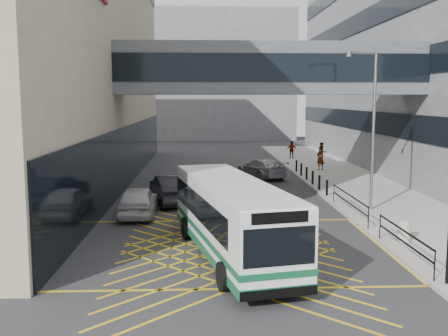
{
  "coord_description": "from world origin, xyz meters",
  "views": [
    {
      "loc": [
        -0.97,
        -19.79,
        5.75
      ],
      "look_at": [
        0.0,
        4.0,
        2.6
      ],
      "focal_mm": 42.0,
      "sensor_mm": 36.0,
      "label": 1
    }
  ],
  "objects": [
    {
      "name": "car_dark",
      "position": [
        -2.76,
        8.84,
        0.8
      ],
      "size": [
        3.18,
        5.42,
        1.59
      ],
      "primitive_type": "imported",
      "rotation": [
        0.0,
        0.0,
        3.39
      ],
      "color": "black",
      "rests_on": "ground"
    },
    {
      "name": "car_white",
      "position": [
        -4.17,
        5.75,
        0.76
      ],
      "size": [
        2.02,
        4.83,
        1.53
      ],
      "primitive_type": "imported",
      "rotation": [
        0.0,
        0.0,
        3.15
      ],
      "color": "#BBBBBD",
      "rests_on": "ground"
    },
    {
      "name": "bus",
      "position": [
        0.03,
        -1.1,
        1.51
      ],
      "size": [
        4.38,
        10.28,
        2.81
      ],
      "rotation": [
        0.0,
        0.0,
        0.21
      ],
      "color": "white",
      "rests_on": "ground"
    },
    {
      "name": "litter_bin",
      "position": [
        6.95,
        0.04,
        0.58
      ],
      "size": [
        0.49,
        0.49,
        0.85
      ],
      "primitive_type": "cylinder",
      "color": "#ADA89E",
      "rests_on": "pavement"
    },
    {
      "name": "box_junction",
      "position": [
        0.0,
        0.0,
        0.0
      ],
      "size": [
        12.0,
        9.0,
        0.01
      ],
      "color": "gold",
      "rests_on": "ground"
    },
    {
      "name": "street_lamp",
      "position": [
        7.37,
        5.94,
        4.63
      ],
      "size": [
        1.75,
        0.75,
        7.85
      ],
      "rotation": [
        0.0,
        0.0,
        0.32
      ],
      "color": "slate",
      "rests_on": "pavement"
    },
    {
      "name": "skybridge",
      "position": [
        3.0,
        12.0,
        7.5
      ],
      "size": [
        20.0,
        4.1,
        3.0
      ],
      "color": "#50555A",
      "rests_on": "ground"
    },
    {
      "name": "building_far",
      "position": [
        -2.0,
        60.0,
        9.0
      ],
      "size": [
        28.0,
        16.0,
        18.0
      ],
      "primitive_type": "cube",
      "color": "slate",
      "rests_on": "ground"
    },
    {
      "name": "kerb_railings",
      "position": [
        6.15,
        1.78,
        0.88
      ],
      "size": [
        0.05,
        12.54,
        1.0
      ],
      "color": "black",
      "rests_on": "pavement"
    },
    {
      "name": "ground",
      "position": [
        0.0,
        0.0,
        0.0
      ],
      "size": [
        120.0,
        120.0,
        0.0
      ],
      "primitive_type": "plane",
      "color": "#333335"
    },
    {
      "name": "pedestrian_c",
      "position": [
        7.43,
        29.09,
        0.97
      ],
      "size": [
        1.01,
        0.59,
        1.61
      ],
      "primitive_type": "imported",
      "rotation": [
        0.0,
        0.0,
        3.0
      ],
      "color": "gray",
      "rests_on": "pavement"
    },
    {
      "name": "car_silver",
      "position": [
        3.33,
        18.08,
        0.74
      ],
      "size": [
        3.79,
        5.17,
        1.48
      ],
      "primitive_type": "imported",
      "rotation": [
        0.0,
        0.0,
        3.56
      ],
      "color": "#919399",
      "rests_on": "ground"
    },
    {
      "name": "bollards",
      "position": [
        6.25,
        15.0,
        0.61
      ],
      "size": [
        0.14,
        10.14,
        0.9
      ],
      "color": "black",
      "rests_on": "pavement"
    },
    {
      "name": "pavement",
      "position": [
        9.0,
        15.0,
        0.08
      ],
      "size": [
        6.0,
        54.0,
        0.16
      ],
      "primitive_type": "cube",
      "color": "#ACA79E",
      "rests_on": "ground"
    },
    {
      "name": "pedestrian_a",
      "position": [
        8.32,
        20.95,
        1.11
      ],
      "size": [
        0.93,
        0.84,
        1.9
      ],
      "primitive_type": "imported",
      "rotation": [
        0.0,
        0.0,
        3.66
      ],
      "color": "gray",
      "rests_on": "pavement"
    },
    {
      "name": "pedestrian_b",
      "position": [
        9.38,
        25.04,
        1.08
      ],
      "size": [
        1.01,
        0.76,
        1.84
      ],
      "primitive_type": "imported",
      "rotation": [
        0.0,
        0.0,
        0.29
      ],
      "color": "gray",
      "rests_on": "pavement"
    }
  ]
}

